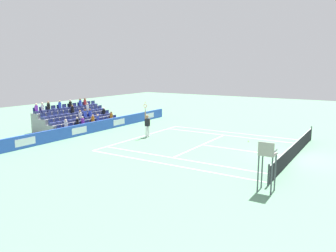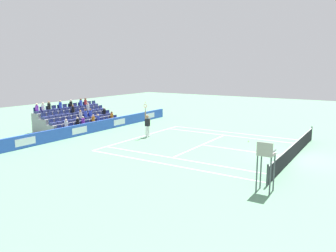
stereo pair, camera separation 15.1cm
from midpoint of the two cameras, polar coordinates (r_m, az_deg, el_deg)
ground_plane at (r=22.14m, az=20.78°, el=-5.09°), size 80.00×80.00×0.00m
line_baseline at (r=26.94m, az=-4.80°, el=-1.81°), size 10.97×0.10×0.01m
line_service at (r=24.12m, az=5.72°, el=-3.24°), size 8.23×0.10×0.01m
line_centre_service at (r=22.93m, az=12.92°, el=-4.15°), size 0.10×6.40×0.01m
line_singles_sideline_left at (r=20.40m, az=1.70°, el=-5.67°), size 0.10×11.89×0.01m
line_singles_sideline_right at (r=27.62m, az=10.37°, el=-1.65°), size 0.10×11.89×0.01m
line_doubles_sideline_left at (r=19.27m, az=-0.38°, el=-6.61°), size 0.10×11.89×0.01m
line_doubles_sideline_right at (r=28.87m, az=11.38°, el=-1.17°), size 0.10×11.89×0.01m
line_centre_mark at (r=26.88m, az=-4.63°, el=-1.84°), size 0.10×0.20×0.01m
sponsor_barrier at (r=29.75m, az=-11.83°, el=0.04°), size 19.85×0.22×0.93m
tennis_net at (r=22.02m, az=20.86°, el=-3.85°), size 11.97×0.10×1.07m
tennis_player at (r=26.53m, az=-3.76°, el=0.19°), size 0.52×0.38×2.85m
umpire_chair at (r=15.35m, az=16.44°, el=-5.52°), size 0.70×0.70×2.34m
stadium_stand at (r=31.79m, az=-15.67°, el=0.94°), size 7.44×3.80×2.61m
loose_tennis_ball at (r=25.71m, az=13.54°, el=-2.57°), size 0.07×0.07×0.07m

